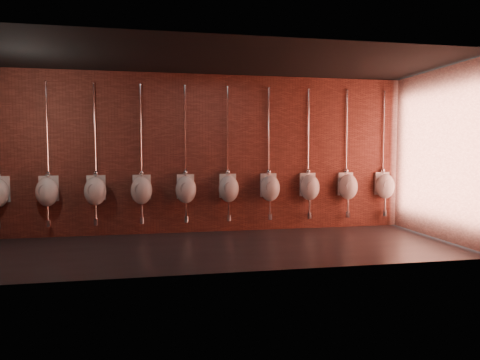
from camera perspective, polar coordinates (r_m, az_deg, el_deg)
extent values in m
plane|color=black|center=(7.42, -3.27, -9.04)|extent=(8.50, 8.50, 0.00)
cube|color=black|center=(7.39, -3.37, 15.90)|extent=(8.50, 3.00, 0.04)
cube|color=brown|center=(8.72, -4.61, 3.50)|extent=(8.50, 0.04, 3.20)
cube|color=brown|center=(5.75, -1.36, 3.26)|extent=(8.50, 0.04, 3.20)
cube|color=brown|center=(8.85, 25.15, 3.14)|extent=(0.04, 3.00, 3.20)
cube|color=white|center=(9.16, -29.39, -1.08)|extent=(0.35, 0.09, 0.49)
cylinder|color=white|center=(9.19, -29.35, -5.12)|extent=(0.04, 0.18, 0.04)
ellipsoid|color=white|center=(8.79, -24.33, -1.47)|extent=(0.46, 0.41, 0.55)
cube|color=white|center=(8.92, -24.13, -1.04)|extent=(0.35, 0.09, 0.49)
cylinder|color=#979797|center=(8.66, -24.54, -1.34)|extent=(0.24, 0.05, 0.24)
cylinder|color=white|center=(8.88, -24.36, 6.11)|extent=(0.03, 0.03, 1.79)
sphere|color=white|center=(8.87, -24.22, 0.77)|extent=(0.10, 0.10, 0.10)
cylinder|color=white|center=(8.96, -24.53, 11.82)|extent=(0.07, 0.07, 0.01)
cylinder|color=white|center=(8.83, -24.26, -3.87)|extent=(0.04, 0.04, 0.32)
cylinder|color=white|center=(8.86, -24.22, -5.28)|extent=(0.10, 0.10, 0.13)
cylinder|color=white|center=(8.95, -24.08, -5.19)|extent=(0.04, 0.18, 0.04)
ellipsoid|color=white|center=(8.63, -18.74, -1.42)|extent=(0.46, 0.41, 0.55)
cube|color=white|center=(8.76, -18.63, -0.98)|extent=(0.35, 0.09, 0.49)
cylinder|color=#979797|center=(8.49, -18.88, -1.29)|extent=(0.24, 0.05, 0.24)
cylinder|color=white|center=(8.72, -18.81, 6.30)|extent=(0.03, 0.03, 1.79)
sphere|color=white|center=(8.71, -18.70, 0.86)|extent=(0.10, 0.10, 0.10)
cylinder|color=white|center=(8.81, -18.94, 12.11)|extent=(0.07, 0.07, 0.01)
cylinder|color=white|center=(8.67, -18.69, -3.87)|extent=(0.04, 0.04, 0.32)
cylinder|color=white|center=(8.70, -18.66, -5.30)|extent=(0.10, 0.10, 0.13)
cylinder|color=white|center=(8.79, -18.58, -5.21)|extent=(0.04, 0.18, 0.04)
ellipsoid|color=white|center=(8.55, -13.01, -1.36)|extent=(0.46, 0.41, 0.55)
cube|color=white|center=(8.69, -12.98, -0.91)|extent=(0.35, 0.09, 0.49)
cylinder|color=#979797|center=(8.41, -13.04, -1.22)|extent=(0.24, 0.05, 0.24)
cylinder|color=white|center=(8.65, -13.10, 6.43)|extent=(0.03, 0.03, 1.79)
sphere|color=white|center=(8.64, -13.01, 0.95)|extent=(0.10, 0.10, 0.10)
cylinder|color=white|center=(8.73, -13.19, 12.30)|extent=(0.07, 0.07, 0.01)
cylinder|color=white|center=(8.59, -12.97, -3.83)|extent=(0.04, 0.04, 0.32)
cylinder|color=white|center=(8.63, -12.94, -5.27)|extent=(0.10, 0.10, 0.13)
cylinder|color=white|center=(8.72, -12.92, -5.18)|extent=(0.04, 0.18, 0.04)
ellipsoid|color=white|center=(8.56, -7.22, -1.28)|extent=(0.46, 0.41, 0.55)
cube|color=white|center=(8.70, -7.28, -0.84)|extent=(0.35, 0.09, 0.49)
cylinder|color=#979797|center=(8.42, -7.17, -1.14)|extent=(0.24, 0.05, 0.24)
cylinder|color=white|center=(8.65, -7.34, 6.50)|extent=(0.03, 0.03, 1.79)
sphere|color=white|center=(8.65, -7.29, 1.02)|extent=(0.10, 0.10, 0.10)
cylinder|color=white|center=(8.74, -7.39, 12.36)|extent=(0.07, 0.07, 0.01)
cylinder|color=white|center=(8.60, -7.20, -3.75)|extent=(0.04, 0.04, 0.32)
cylinder|color=white|center=(8.64, -7.19, -5.19)|extent=(0.10, 0.10, 0.13)
cylinder|color=white|center=(8.73, -7.23, -5.10)|extent=(0.04, 0.18, 0.04)
ellipsoid|color=white|center=(8.66, -1.51, -1.19)|extent=(0.46, 0.41, 0.55)
cube|color=white|center=(8.79, -1.66, -0.76)|extent=(0.35, 0.09, 0.49)
cylinder|color=#979797|center=(8.52, -1.36, -1.06)|extent=(0.24, 0.05, 0.24)
cylinder|color=white|center=(8.75, -1.65, 6.50)|extent=(0.03, 0.03, 1.79)
sphere|color=white|center=(8.74, -1.63, 1.08)|extent=(0.10, 0.10, 0.10)
cylinder|color=white|center=(8.83, -1.66, 12.30)|extent=(0.07, 0.07, 0.01)
cylinder|color=white|center=(8.70, -1.51, -3.63)|extent=(0.04, 0.04, 0.32)
cylinder|color=white|center=(8.73, -1.50, -5.06)|extent=(0.10, 0.10, 0.13)
cylinder|color=white|center=(8.82, -1.60, -4.97)|extent=(0.04, 0.18, 0.04)
ellipsoid|color=white|center=(8.84, 4.02, -1.09)|extent=(0.46, 0.41, 0.55)
cube|color=white|center=(8.97, 3.79, -0.67)|extent=(0.35, 0.09, 0.49)
cylinder|color=#979797|center=(8.70, 4.25, -0.96)|extent=(0.24, 0.05, 0.24)
cylinder|color=white|center=(8.93, 3.86, 6.45)|extent=(0.03, 0.03, 1.79)
sphere|color=white|center=(8.92, 3.85, 1.13)|extent=(0.10, 0.10, 0.10)
cylinder|color=white|center=(9.01, 3.89, 12.13)|extent=(0.07, 0.07, 0.01)
cylinder|color=white|center=(8.88, 4.01, -3.49)|extent=(0.04, 0.04, 0.32)
cylinder|color=white|center=(8.91, 4.00, -4.88)|extent=(0.10, 0.10, 0.13)
cylinder|color=white|center=(9.00, 3.86, -4.80)|extent=(0.04, 0.18, 0.04)
ellipsoid|color=white|center=(9.10, 9.29, -0.99)|extent=(0.46, 0.41, 0.55)
cube|color=white|center=(9.22, 8.99, -0.58)|extent=(0.35, 0.09, 0.49)
cylinder|color=#979797|center=(8.97, 9.59, -0.86)|extent=(0.24, 0.05, 0.24)
cylinder|color=white|center=(9.18, 9.11, 6.34)|extent=(0.03, 0.03, 1.79)
sphere|color=white|center=(9.18, 9.07, 1.17)|extent=(0.10, 0.10, 0.10)
cylinder|color=white|center=(9.26, 9.17, 11.86)|extent=(0.07, 0.07, 0.01)
cylinder|color=white|center=(9.14, 9.26, -3.32)|extent=(0.04, 0.04, 0.32)
cylinder|color=white|center=(9.17, 9.24, -4.68)|extent=(0.10, 0.10, 0.13)
cylinder|color=white|center=(9.25, 9.05, -4.59)|extent=(0.04, 0.18, 0.04)
ellipsoid|color=white|center=(9.43, 14.22, -0.89)|extent=(0.46, 0.41, 0.55)
cube|color=white|center=(9.55, 13.87, -0.49)|extent=(0.35, 0.09, 0.49)
cylinder|color=#979797|center=(9.30, 14.58, -0.76)|extent=(0.24, 0.05, 0.24)
cylinder|color=white|center=(9.51, 14.03, 6.19)|extent=(0.03, 0.03, 1.79)
sphere|color=white|center=(9.51, 13.97, 1.20)|extent=(0.10, 0.10, 0.10)
cylinder|color=white|center=(9.59, 14.12, 11.52)|extent=(0.07, 0.07, 0.01)
cylinder|color=white|center=(9.47, 14.18, -3.13)|extent=(0.04, 0.04, 0.32)
cylinder|color=white|center=(9.50, 14.16, -4.45)|extent=(0.10, 0.10, 0.13)
cylinder|color=white|center=(9.58, 13.93, -4.37)|extent=(0.04, 0.18, 0.04)
ellipsoid|color=white|center=(9.82, 18.79, -0.79)|extent=(0.46, 0.41, 0.55)
cube|color=white|center=(9.94, 18.40, -0.41)|extent=(0.35, 0.09, 0.49)
cylinder|color=#979797|center=(9.70, 19.19, -0.66)|extent=(0.24, 0.05, 0.24)
cylinder|color=white|center=(9.91, 18.59, 6.01)|extent=(0.03, 0.03, 1.79)
sphere|color=white|center=(9.90, 18.52, 1.22)|extent=(0.10, 0.10, 0.10)
cylinder|color=white|center=(9.98, 18.71, 11.13)|extent=(0.07, 0.07, 0.01)
cylinder|color=white|center=(9.86, 18.74, -2.94)|extent=(0.04, 0.04, 0.32)
cylinder|color=white|center=(9.89, 18.71, -4.20)|extent=(0.10, 0.10, 0.13)
cylinder|color=white|center=(9.97, 18.45, -4.13)|extent=(0.04, 0.18, 0.04)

